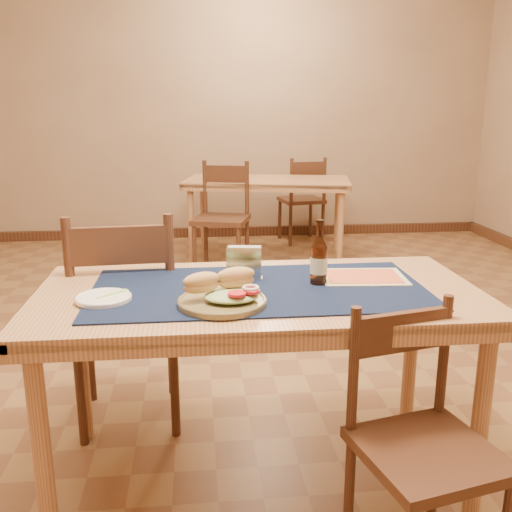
{
  "coord_description": "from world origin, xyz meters",
  "views": [
    {
      "loc": [
        -0.22,
        -2.76,
        1.39
      ],
      "look_at": [
        0.0,
        -0.7,
        0.85
      ],
      "focal_mm": 40.0,
      "sensor_mm": 36.0,
      "label": 1
    }
  ],
  "objects": [
    {
      "name": "menu_card",
      "position": [
        0.41,
        -0.71,
        0.76
      ],
      "size": [
        0.34,
        0.26,
        0.01
      ],
      "color": "beige",
      "rests_on": "placemat"
    },
    {
      "name": "placemat",
      "position": [
        0.0,
        -0.8,
        0.75
      ],
      "size": [
        1.2,
        0.6,
        0.01
      ],
      "primitive_type": "cube",
      "color": "#0F1939",
      "rests_on": "main_table"
    },
    {
      "name": "napkin_holder",
      "position": [
        -0.04,
        -0.67,
        0.81
      ],
      "size": [
        0.15,
        0.07,
        0.12
      ],
      "color": "silver",
      "rests_on": "placemat"
    },
    {
      "name": "sandwich_plate",
      "position": [
        -0.14,
        -0.96,
        0.79
      ],
      "size": [
        0.3,
        0.3,
        0.11
      ],
      "color": "brown",
      "rests_on": "placemat"
    },
    {
      "name": "side_plate",
      "position": [
        -0.54,
        -0.88,
        0.76
      ],
      "size": [
        0.19,
        0.19,
        0.02
      ],
      "color": "white",
      "rests_on": "placemat"
    },
    {
      "name": "room",
      "position": [
        0.0,
        0.0,
        1.4
      ],
      "size": [
        6.04,
        7.04,
        2.84
      ],
      "color": "brown",
      "rests_on": "ground"
    },
    {
      "name": "baseboard",
      "position": [
        0.0,
        0.0,
        0.05
      ],
      "size": [
        6.0,
        7.0,
        0.1
      ],
      "color": "#4A2B1A",
      "rests_on": "ground"
    },
    {
      "name": "main_table",
      "position": [
        0.0,
        -0.8,
        0.67
      ],
      "size": [
        1.6,
        0.8,
        0.75
      ],
      "color": "tan",
      "rests_on": "ground"
    },
    {
      "name": "chair_main_far",
      "position": [
        -0.54,
        -0.37,
        0.51
      ],
      "size": [
        0.49,
        0.49,
        0.98
      ],
      "color": "#4A2B1A",
      "rests_on": "ground"
    },
    {
      "name": "beer_bottle",
      "position": [
        0.23,
        -0.77,
        0.84
      ],
      "size": [
        0.06,
        0.06,
        0.24
      ],
      "color": "#4E240E",
      "rests_on": "placemat"
    },
    {
      "name": "chair_back_near",
      "position": [
        -0.0,
        2.05,
        0.49
      ],
      "size": [
        0.54,
        0.54,
        0.95
      ],
      "color": "#4A2B1A",
      "rests_on": "ground"
    },
    {
      "name": "chair_back_far",
      "position": [
        0.89,
        3.1,
        0.47
      ],
      "size": [
        0.48,
        0.48,
        0.9
      ],
      "color": "#4A2B1A",
      "rests_on": "ground"
    },
    {
      "name": "fork",
      "position": [
        -0.5,
        -0.85,
        0.77
      ],
      "size": [
        0.1,
        0.09,
        0.0
      ],
      "color": "#97D675",
      "rests_on": "side_plate"
    },
    {
      "name": "back_table",
      "position": [
        0.44,
        2.5,
        0.67
      ],
      "size": [
        1.62,
        1.03,
        0.75
      ],
      "color": "tan",
      "rests_on": "ground"
    },
    {
      "name": "chair_main_near",
      "position": [
        0.43,
        -1.31,
        0.43
      ],
      "size": [
        0.46,
        0.46,
        0.82
      ],
      "color": "#4A2B1A",
      "rests_on": "ground"
    }
  ]
}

